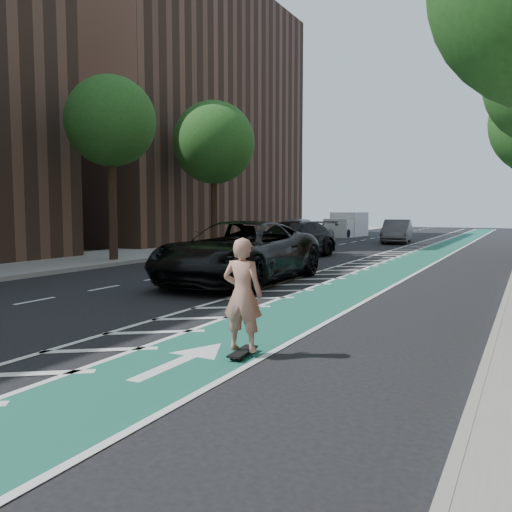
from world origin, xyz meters
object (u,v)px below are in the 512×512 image
Objects in this scene: skateboarder at (243,295)px; barrel_a at (210,254)px; suv_near at (240,252)px; suv_far at (292,240)px.

skateboarder reaches higher than barrel_a.
suv_near reaches higher than skateboarder.
barrel_a is at bearing -61.38° from skateboarder.
suv_near is 5.12m from barrel_a.
suv_far is at bearing 70.86° from barrel_a.
suv_near is at bearing -71.48° from suv_far.
suv_far is at bearing 101.32° from suv_near.
suv_near is at bearing -47.74° from barrel_a.
suv_far is 6.17× the size of barrel_a.
skateboarder is at bearing -62.06° from suv_near.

